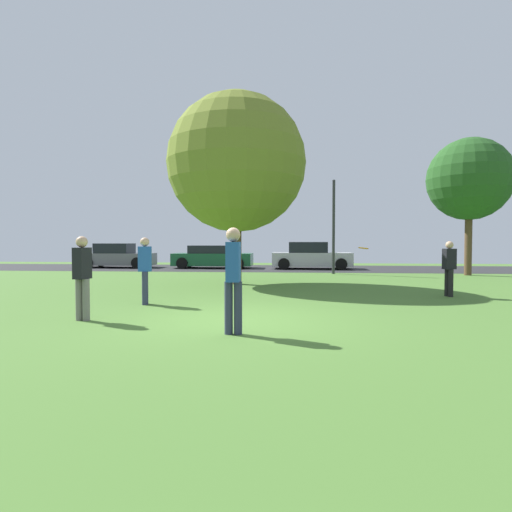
# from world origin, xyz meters

# --- Properties ---
(ground_plane) EXTENTS (44.00, 44.00, 0.00)m
(ground_plane) POSITION_xyz_m (0.00, 0.00, 0.00)
(ground_plane) COLOR #47702D
(road_strip) EXTENTS (44.00, 6.40, 0.01)m
(road_strip) POSITION_xyz_m (0.00, 16.00, 0.00)
(road_strip) COLOR #28282B
(road_strip) RESTS_ON ground_plane
(maple_tree_near) EXTENTS (5.02, 5.02, 6.93)m
(maple_tree_near) POSITION_xyz_m (-0.91, 6.98, 4.41)
(maple_tree_near) COLOR brown
(maple_tree_near) RESTS_ON ground_plane
(oak_tree_center) EXTENTS (3.75, 3.75, 6.29)m
(oak_tree_center) POSITION_xyz_m (9.19, 11.89, 4.40)
(oak_tree_center) COLOR brown
(oak_tree_center) RESTS_ON ground_plane
(person_thrower) EXTENTS (0.37, 0.30, 1.67)m
(person_thrower) POSITION_xyz_m (-2.53, 1.88, 0.92)
(person_thrower) COLOR #2D334C
(person_thrower) RESTS_ON ground_plane
(person_catcher) EXTENTS (0.37, 0.30, 1.57)m
(person_catcher) POSITION_xyz_m (5.55, 4.09, 0.86)
(person_catcher) COLOR black
(person_catcher) RESTS_ON ground_plane
(person_bystander) EXTENTS (0.30, 0.32, 1.80)m
(person_bystander) POSITION_xyz_m (0.13, -1.24, 1.01)
(person_bystander) COLOR #2D334C
(person_bystander) RESTS_ON ground_plane
(person_walking) EXTENTS (0.30, 0.35, 1.67)m
(person_walking) POSITION_xyz_m (-3.02, -0.28, 0.92)
(person_walking) COLOR slate
(person_walking) RESTS_ON ground_plane
(frisbee_disc) EXTENTS (0.34, 0.34, 0.06)m
(frisbee_disc) POSITION_xyz_m (3.05, 3.40, 1.38)
(frisbee_disc) COLOR orange
(parked_car_grey) EXTENTS (4.22, 1.92, 1.44)m
(parked_car_grey) POSITION_xyz_m (-9.32, 16.01, 0.65)
(parked_car_grey) COLOR slate
(parked_car_grey) RESTS_ON ground_plane
(parked_car_green) EXTENTS (4.59, 1.98, 1.32)m
(parked_car_green) POSITION_xyz_m (-3.58, 16.00, 0.62)
(parked_car_green) COLOR #195633
(parked_car_green) RESTS_ON ground_plane
(parked_car_silver) EXTENTS (4.45, 2.03, 1.52)m
(parked_car_silver) POSITION_xyz_m (2.15, 15.82, 0.69)
(parked_car_silver) COLOR #B7B7BC
(parked_car_silver) RESTS_ON ground_plane
(street_lamp_post) EXTENTS (0.14, 0.14, 4.50)m
(street_lamp_post) POSITION_xyz_m (3.08, 12.20, 2.25)
(street_lamp_post) COLOR #2D2D33
(street_lamp_post) RESTS_ON ground_plane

